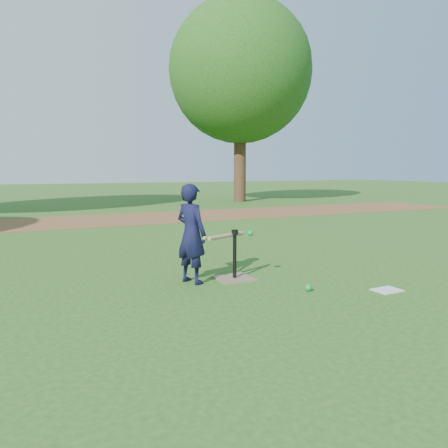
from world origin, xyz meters
name	(u,v)px	position (x,y,z in m)	size (l,w,h in m)	color
ground	(223,291)	(0.00, 0.00, 0.00)	(80.00, 80.00, 0.00)	#285116
dirt_strip	(101,220)	(0.00, 7.50, 0.01)	(24.00, 3.00, 0.01)	brown
child	(191,234)	(-0.19, 0.48, 0.59)	(0.43, 0.28, 1.18)	black
wiffle_ball_ground	(308,288)	(0.84, -0.42, 0.04)	(0.08, 0.08, 0.08)	#0D9331
clipboard	(387,290)	(1.64, -0.79, 0.01)	(0.30, 0.23, 0.01)	silver
batting_tee	(235,271)	(0.34, 0.40, 0.11)	(0.43, 0.43, 0.61)	#76684B
swing_action	(229,235)	(0.25, 0.36, 0.56)	(0.66, 0.28, 0.09)	#A4825F
tree_right	(240,72)	(6.50, 12.00, 5.29)	(5.80, 5.80, 8.21)	#382316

